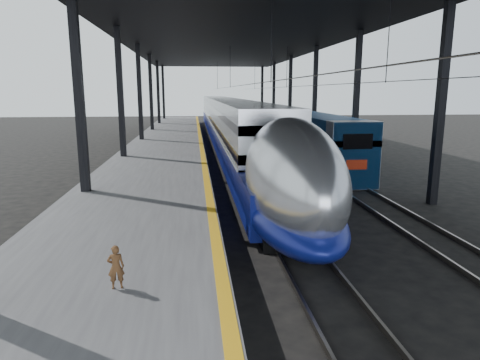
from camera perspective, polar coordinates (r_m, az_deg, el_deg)
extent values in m
plane|color=black|center=(14.05, -0.65, -9.47)|extent=(160.00, 160.00, 0.00)
cube|color=#4C4C4F|center=(33.44, -9.98, 3.64)|extent=(6.00, 80.00, 1.00)
cube|color=gold|center=(33.30, -5.18, 4.61)|extent=(0.30, 80.00, 0.01)
cube|color=slate|center=(33.52, -1.76, 3.10)|extent=(0.08, 80.00, 0.16)
cube|color=slate|center=(33.66, 0.69, 3.14)|extent=(0.08, 80.00, 0.16)
cube|color=slate|center=(34.26, 6.62, 3.22)|extent=(0.08, 80.00, 0.16)
cube|color=slate|center=(34.60, 8.95, 3.24)|extent=(0.08, 80.00, 0.16)
cube|color=black|center=(18.62, -20.58, 9.19)|extent=(0.35, 0.35, 9.00)
cube|color=black|center=(21.07, 25.18, 9.03)|extent=(0.35, 0.35, 9.00)
cube|color=black|center=(28.42, -15.62, 10.10)|extent=(0.35, 0.35, 9.00)
cube|color=black|center=(30.08, 15.23, 10.18)|extent=(0.35, 0.35, 9.00)
cube|color=black|center=(38.32, -13.20, 10.52)|extent=(0.35, 0.35, 9.00)
cube|color=black|center=(39.57, 9.93, 10.67)|extent=(0.35, 0.35, 9.00)
cube|color=black|center=(48.27, -11.78, 10.75)|extent=(0.35, 0.35, 9.00)
cube|color=black|center=(49.26, 6.69, 10.93)|extent=(0.35, 0.35, 9.00)
cube|color=black|center=(58.23, -10.84, 10.91)|extent=(0.35, 0.35, 9.00)
cube|color=black|center=(59.06, 4.51, 11.08)|extent=(0.35, 0.35, 9.00)
cube|color=black|center=(68.20, -10.17, 11.01)|extent=(0.35, 0.35, 9.00)
cube|color=black|center=(68.91, 2.96, 11.18)|extent=(0.35, 0.35, 9.00)
cube|color=black|center=(33.46, -0.75, 18.85)|extent=(18.00, 75.00, 0.45)
cylinder|color=slate|center=(33.21, -0.55, 12.41)|extent=(0.03, 74.00, 0.03)
cylinder|color=slate|center=(34.06, 8.04, 12.28)|extent=(0.03, 74.00, 0.03)
cube|color=silver|center=(45.66, -2.09, 8.25)|extent=(2.97, 57.00, 4.09)
cube|color=navy|center=(44.26, -1.93, 6.48)|extent=(3.05, 62.00, 1.59)
cube|color=silver|center=(45.69, -2.08, 7.67)|extent=(3.07, 57.00, 0.10)
cube|color=black|center=(45.60, -2.10, 9.73)|extent=(3.01, 57.00, 0.43)
cube|color=black|center=(45.66, -2.09, 8.25)|extent=(3.01, 57.00, 0.43)
ellipsoid|color=silver|center=(14.62, 6.81, 0.27)|extent=(2.97, 8.40, 4.09)
ellipsoid|color=navy|center=(14.89, 6.70, -4.17)|extent=(3.05, 8.40, 1.74)
ellipsoid|color=black|center=(11.99, 9.66, 1.66)|extent=(1.53, 2.20, 0.92)
cube|color=black|center=(15.14, 6.62, -7.17)|extent=(2.25, 2.60, 0.40)
cube|color=black|center=(36.43, -0.99, 3.99)|extent=(2.25, 2.60, 0.40)
cube|color=#154A8D|center=(31.11, 9.30, 5.54)|extent=(2.56, 18.00, 3.48)
cube|color=#999CA1|center=(23.18, 14.78, 3.25)|extent=(2.61, 1.20, 3.52)
cube|color=black|center=(22.51, 15.44, 4.98)|extent=(1.56, 0.06, 0.78)
cube|color=#B5260D|center=(22.67, 15.28, 1.99)|extent=(1.10, 0.06, 0.50)
cube|color=#999CA1|center=(49.62, 3.46, 7.91)|extent=(2.56, 18.00, 3.48)
cube|color=#999CA1|center=(68.40, 0.79, 8.95)|extent=(2.56, 18.00, 3.48)
cube|color=black|center=(25.68, 12.70, 0.40)|extent=(2.01, 2.40, 0.36)
cube|color=black|center=(46.81, 4.05, 5.64)|extent=(2.01, 2.40, 0.36)
imported|color=#55351C|center=(9.49, -16.22, -11.06)|extent=(0.38, 0.28, 0.95)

